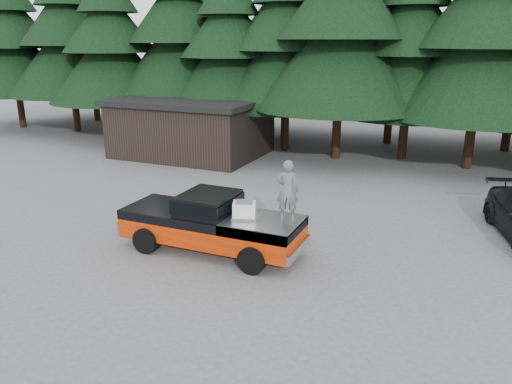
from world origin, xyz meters
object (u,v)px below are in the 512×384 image
at_px(pickup_truck, 212,231).
at_px(utility_building, 192,126).
at_px(man_on_bed, 287,190).
at_px(air_compressor, 244,211).

bearing_deg(pickup_truck, utility_building, 123.06).
height_order(pickup_truck, man_on_bed, man_on_bed).
relative_size(air_compressor, man_on_bed, 0.37).
height_order(man_on_bed, utility_building, utility_building).
bearing_deg(pickup_truck, air_compressor, -3.58).
relative_size(pickup_truck, man_on_bed, 3.23).
bearing_deg(utility_building, pickup_truck, -56.94).
bearing_deg(man_on_bed, pickup_truck, -5.77).
height_order(air_compressor, man_on_bed, man_on_bed).
distance_m(pickup_truck, air_compressor, 1.49).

